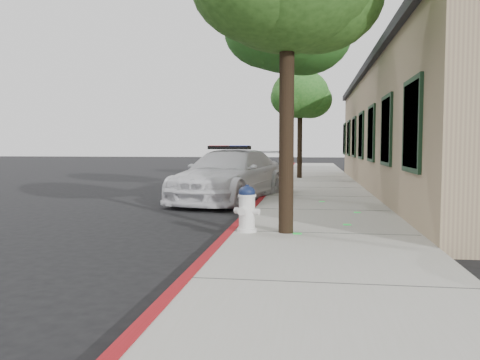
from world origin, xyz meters
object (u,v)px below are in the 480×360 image
police_car (229,175)px  street_tree_mid (287,27)px  street_tree_far (301,96)px  fire_hydrant (247,208)px  clapboard_building (474,129)px

police_car → street_tree_mid: size_ratio=0.88×
police_car → street_tree_far: size_ratio=1.13×
fire_hydrant → street_tree_far: (0.57, 14.06, 3.22)m
street_tree_mid → fire_hydrant: bearing=-93.8°
clapboard_building → police_car: 8.42m
police_car → street_tree_mid: bearing=12.2°
clapboard_building → street_tree_far: bearing=139.2°
street_tree_mid → clapboard_building: bearing=29.7°
clapboard_building → fire_hydrant: 11.19m
clapboard_building → street_tree_far: street_tree_far is taller
police_car → street_tree_far: bearing=91.3°
police_car → fire_hydrant: bearing=-64.1°
police_car → street_tree_mid: street_tree_mid is taller
clapboard_building → fire_hydrant: size_ratio=26.41×
police_car → fire_hydrant: police_car is taller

